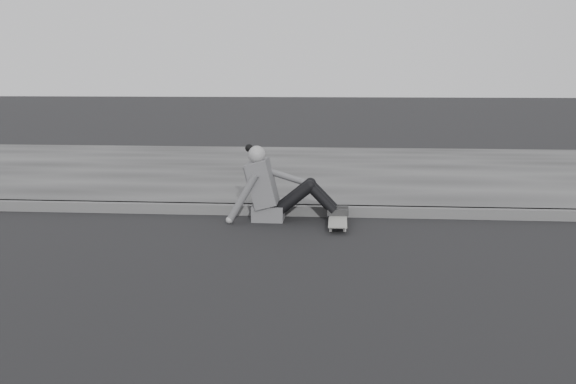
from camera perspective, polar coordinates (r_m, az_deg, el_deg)
name	(u,v)px	position (r m, az deg, el deg)	size (l,w,h in m)	color
ground	(457,290)	(5.24, 14.78, -8.45)	(80.00, 80.00, 0.00)	black
curb	(418,212)	(7.68, 11.50, -1.78)	(24.00, 0.16, 0.12)	#4B4B4B
sidewalk	(396,173)	(10.64, 9.61, 1.69)	(24.00, 6.00, 0.12)	#393939
skateboard	(338,220)	(7.11, 4.45, -2.50)	(0.20, 0.78, 0.09)	#A8A8A2
seated_woman	(274,189)	(7.33, -1.26, 0.24)	(1.38, 0.46, 0.88)	#4F4F51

